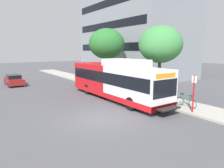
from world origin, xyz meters
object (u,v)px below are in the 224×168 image
Objects in this scene: bicycle_parked at (186,101)px; parked_car_far_lane at (14,80)px; bus_stop_sign_pole at (194,91)px; street_tree_near_stop at (160,45)px; street_tree_mid_block at (107,44)px; transit_bus at (116,80)px.

bicycle_parked is 20.93m from parked_car_far_lane.
bus_stop_sign_pole is 0.58× the size of parked_car_far_lane.
bus_stop_sign_pole is at bearing -126.29° from bicycle_parked.
bus_stop_sign_pole is 21.62m from parked_car_far_lane.
street_tree_near_stop is 0.92× the size of street_tree_mid_block.
bicycle_parked is 0.25× the size of street_tree_mid_block.
street_tree_near_stop reaches higher than transit_bus.
parked_car_far_lane is (-8.04, 20.05, -0.99)m from bus_stop_sign_pole.
bicycle_parked is 13.74m from street_tree_mid_block.
bicycle_parked is 0.27× the size of street_tree_near_stop.
street_tree_near_stop is (0.97, 3.66, 4.32)m from bicycle_parked.
bicycle_parked is at bearing -65.24° from transit_bus.
transit_bus is 6.25m from bicycle_parked.
street_tree_near_stop reaches higher than parked_car_far_lane.
transit_bus is at bearing -117.77° from street_tree_mid_block.
parked_car_far_lane is (-10.10, 6.09, -4.51)m from street_tree_mid_block.
street_tree_near_stop is at bearing -57.38° from parked_car_far_lane.
transit_bus is 4.71× the size of bus_stop_sign_pole.
transit_bus is at bearing -64.95° from parked_car_far_lane.
parked_car_far_lane is (-9.80, 15.31, -4.22)m from street_tree_near_stop.
bus_stop_sign_pole is 0.37× the size of street_tree_mid_block.
street_tree_mid_block reaches higher than bicycle_parked.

